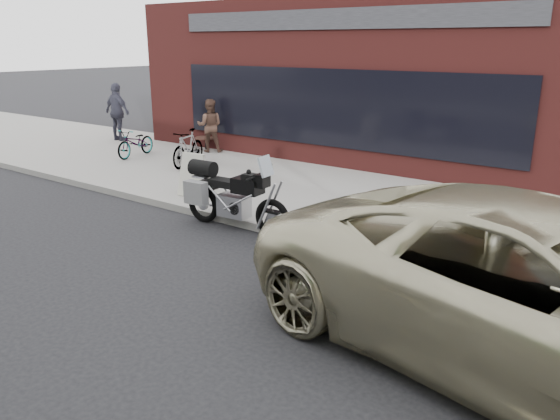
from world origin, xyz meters
TOP-DOWN VIEW (x-y plane):
  - ground at (0.00, 0.00)m, footprint 120.00×120.00m
  - near_sidewalk at (0.00, 7.00)m, footprint 44.00×6.00m
  - storefront at (-2.00, 13.98)m, footprint 14.00×10.07m
  - motorcycle at (-1.08, 3.87)m, footprint 2.33×0.83m
  - minivan at (4.63, 2.29)m, footprint 6.89×4.16m
  - bicycle_front at (-7.23, 6.79)m, footprint 0.85×1.63m
  - bicycle_rear at (-5.11, 6.81)m, footprint 0.89×1.68m
  - sandwich_sign at (-2.89, 4.80)m, footprint 0.61×0.57m
  - cafe_table at (-6.36, 8.80)m, footprint 0.67×0.67m
  - cafe_patron_left at (-5.99, 8.60)m, footprint 0.98×0.93m
  - cafe_patron_right at (-9.86, 8.25)m, footprint 1.13×0.48m

SIDE VIEW (x-z plane):
  - ground at x=0.00m, z-range 0.00..0.00m
  - near_sidewalk at x=0.00m, z-range 0.00..0.15m
  - cafe_table at x=-6.36m, z-range 0.31..0.69m
  - bicycle_front at x=-7.23m, z-range 0.15..0.96m
  - sandwich_sign at x=-2.89m, z-range 0.15..1.07m
  - motorcycle at x=-1.08m, z-range -0.10..1.37m
  - bicycle_rear at x=-5.11m, z-range 0.15..1.12m
  - minivan at x=4.63m, z-range 0.00..1.79m
  - cafe_patron_left at x=-5.99m, z-range 0.15..1.74m
  - cafe_patron_right at x=-9.86m, z-range 0.15..2.06m
  - storefront at x=-2.00m, z-range 0.00..4.50m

